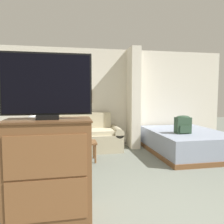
{
  "coord_description": "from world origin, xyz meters",
  "views": [
    {
      "loc": [
        -1.12,
        -1.83,
        1.4
      ],
      "look_at": [
        -0.32,
        2.39,
        1.05
      ],
      "focal_mm": 35.0,
      "sensor_mm": 36.0,
      "label": 1
    }
  ],
  "objects_px": {
    "couch": "(83,137)",
    "tv_dresser": "(49,169)",
    "bed": "(185,142)",
    "backpack": "(183,124)",
    "table_lamp": "(33,117)",
    "coffee_table": "(82,145)",
    "tv": "(47,86)"
  },
  "relations": [
    {
      "from": "table_lamp",
      "to": "backpack",
      "type": "height_order",
      "value": "table_lamp"
    },
    {
      "from": "tv_dresser",
      "to": "tv",
      "type": "height_order",
      "value": "tv"
    },
    {
      "from": "tv_dresser",
      "to": "tv",
      "type": "bearing_deg",
      "value": 90.0
    },
    {
      "from": "couch",
      "to": "coffee_table",
      "type": "height_order",
      "value": "couch"
    },
    {
      "from": "coffee_table",
      "to": "tv_dresser",
      "type": "relative_size",
      "value": 0.54
    },
    {
      "from": "table_lamp",
      "to": "tv_dresser",
      "type": "xyz_separation_m",
      "value": [
        0.63,
        -2.92,
        -0.3
      ]
    },
    {
      "from": "couch",
      "to": "table_lamp",
      "type": "height_order",
      "value": "table_lamp"
    },
    {
      "from": "tv",
      "to": "bed",
      "type": "distance_m",
      "value": 3.89
    },
    {
      "from": "couch",
      "to": "table_lamp",
      "type": "bearing_deg",
      "value": 179.81
    },
    {
      "from": "bed",
      "to": "backpack",
      "type": "relative_size",
      "value": 5.29
    },
    {
      "from": "couch",
      "to": "bed",
      "type": "distance_m",
      "value": 2.5
    },
    {
      "from": "table_lamp",
      "to": "backpack",
      "type": "xyz_separation_m",
      "value": [
        3.33,
        -0.98,
        -0.12
      ]
    },
    {
      "from": "coffee_table",
      "to": "tv_dresser",
      "type": "distance_m",
      "value": 2.08
    },
    {
      "from": "couch",
      "to": "table_lamp",
      "type": "relative_size",
      "value": 4.51
    },
    {
      "from": "table_lamp",
      "to": "backpack",
      "type": "bearing_deg",
      "value": -16.43
    },
    {
      "from": "tv_dresser",
      "to": "table_lamp",
      "type": "bearing_deg",
      "value": 102.24
    },
    {
      "from": "bed",
      "to": "backpack",
      "type": "xyz_separation_m",
      "value": [
        -0.24,
        -0.3,
        0.47
      ]
    },
    {
      "from": "backpack",
      "to": "tv_dresser",
      "type": "bearing_deg",
      "value": -144.29
    },
    {
      "from": "couch",
      "to": "tv_dresser",
      "type": "relative_size",
      "value": 1.71
    },
    {
      "from": "couch",
      "to": "table_lamp",
      "type": "distance_m",
      "value": 1.28
    },
    {
      "from": "couch",
      "to": "tv",
      "type": "relative_size",
      "value": 1.98
    },
    {
      "from": "couch",
      "to": "bed",
      "type": "relative_size",
      "value": 0.91
    },
    {
      "from": "coffee_table",
      "to": "table_lamp",
      "type": "relative_size",
      "value": 1.43
    },
    {
      "from": "backpack",
      "to": "tv",
      "type": "bearing_deg",
      "value": -144.3
    },
    {
      "from": "coffee_table",
      "to": "couch",
      "type": "bearing_deg",
      "value": 85.72
    },
    {
      "from": "table_lamp",
      "to": "backpack",
      "type": "relative_size",
      "value": 1.06
    },
    {
      "from": "couch",
      "to": "tv",
      "type": "xyz_separation_m",
      "value": [
        -0.53,
        -2.91,
        1.16
      ]
    },
    {
      "from": "coffee_table",
      "to": "tv",
      "type": "height_order",
      "value": "tv"
    },
    {
      "from": "couch",
      "to": "coffee_table",
      "type": "distance_m",
      "value": 0.9
    },
    {
      "from": "tv_dresser",
      "to": "tv",
      "type": "relative_size",
      "value": 1.16
    },
    {
      "from": "tv",
      "to": "couch",
      "type": "bearing_deg",
      "value": 79.66
    },
    {
      "from": "table_lamp",
      "to": "couch",
      "type": "bearing_deg",
      "value": -0.19
    }
  ]
}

